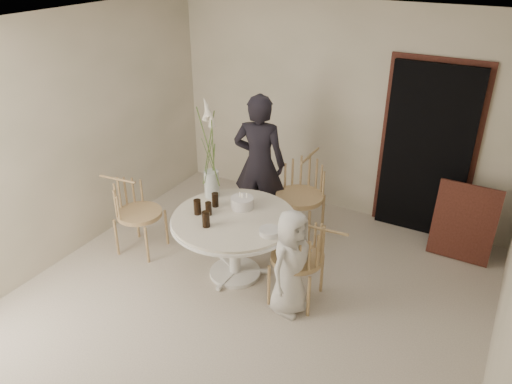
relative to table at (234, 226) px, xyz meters
The scene contains 18 objects.
ground 0.75m from the table, 35.54° to the right, with size 4.50×4.50×0.00m, color beige.
room_shell 1.09m from the table, 35.54° to the right, with size 4.50×4.50×4.50m.
doorway 2.49m from the table, 52.29° to the left, with size 1.00×0.10×2.10m, color black.
door_trim 2.53m from the table, 52.85° to the left, with size 1.12×0.03×2.22m, color #5D291F.
table is the anchor object (origin of this frame).
picture_frame 2.61m from the table, 36.72° to the left, with size 0.68×0.05×0.90m, color #5D291F.
chair_far 1.23m from the table, 77.38° to the left, with size 0.57×0.61×1.00m.
chair_right 0.88m from the table, ahead, with size 0.57×0.53×0.91m.
chair_left 1.34m from the table, behind, with size 0.58×0.54×0.90m.
girl 1.09m from the table, 104.32° to the left, with size 0.64×0.42×1.75m, color black.
boy 0.81m from the table, 16.59° to the right, with size 0.54×0.35×1.11m, color silver.
birthday_cake 0.28m from the table, 97.01° to the left, with size 0.25×0.25×0.17m.
cola_tumbler_a 0.33m from the table, 160.29° to the right, with size 0.07×0.07×0.14m, color black.
cola_tumbler_b 0.39m from the table, 115.07° to the right, with size 0.08×0.08×0.17m, color black.
cola_tumbler_c 0.43m from the table, 159.69° to the right, with size 0.08×0.08×0.17m, color black.
cola_tumbler_d 0.36m from the table, 161.74° to the left, with size 0.07×0.07×0.16m, color black.
plate_stack 0.51m from the table, 13.55° to the right, with size 0.21×0.21×0.05m, color silver.
flower_vase 0.74m from the table, 148.67° to the left, with size 0.16×0.16×1.14m.
Camera 1 is at (2.03, -3.57, 3.34)m, focal length 35.00 mm.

